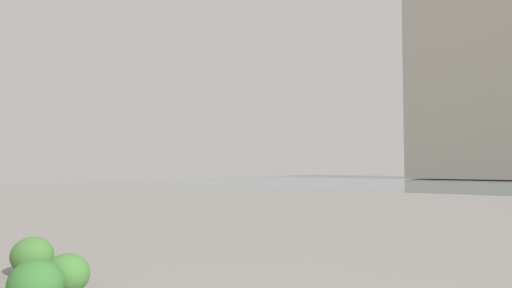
{
  "coord_description": "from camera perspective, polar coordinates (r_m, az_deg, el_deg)",
  "views": [
    {
      "loc": [
        -1.96,
        1.95,
        1.61
      ],
      "look_at": [
        5.24,
        -7.65,
        2.2
      ],
      "focal_mm": 31.94,
      "sensor_mm": 36.0,
      "label": 1
    }
  ],
  "objects": [
    {
      "name": "shrub_wide",
      "position": [
        7.74,
        -26.23,
        -12.44
      ],
      "size": [
        0.66,
        0.59,
        0.56
      ],
      "color": "#477F38",
      "rests_on": "ground"
    },
    {
      "name": "building_slab",
      "position": [
        72.52,
        24.99,
        11.28
      ],
      "size": [
        13.36,
        15.54,
        37.91
      ],
      "color": "#9E9384",
      "rests_on": "ground"
    },
    {
      "name": "shrub_tall",
      "position": [
        6.41,
        -22.61,
        -14.8
      ],
      "size": [
        0.6,
        0.54,
        0.51
      ],
      "color": "#477F38",
      "rests_on": "ground"
    },
    {
      "name": "shrub_round",
      "position": [
        5.93,
        -25.86,
        -15.52
      ],
      "size": [
        0.66,
        0.59,
        0.56
      ],
      "color": "#387533",
      "rests_on": "ground"
    }
  ]
}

